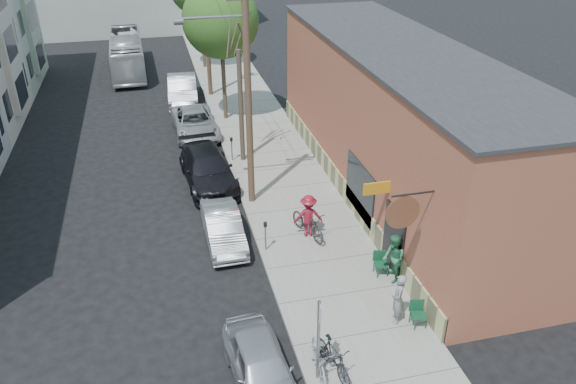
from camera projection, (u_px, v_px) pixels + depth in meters
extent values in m
plane|color=black|center=(212.00, 281.00, 20.12)|extent=(120.00, 120.00, 0.00)
cube|color=gray|center=(265.00, 146.00, 30.35)|extent=(4.50, 58.00, 0.15)
cube|color=brown|center=(397.00, 123.00, 24.71)|extent=(5.00, 20.00, 6.50)
cube|color=#2B2B2D|center=(404.00, 48.00, 23.13)|extent=(5.20, 20.20, 0.12)
cube|color=tan|center=(340.00, 184.00, 25.48)|extent=(0.10, 20.00, 1.10)
cube|color=black|center=(394.00, 241.00, 20.01)|extent=(0.10, 1.60, 2.60)
cube|color=black|center=(360.00, 189.00, 22.84)|extent=(0.08, 3.00, 2.20)
cylinder|color=brown|center=(402.00, 213.00, 16.69)|extent=(1.10, 0.06, 1.10)
cube|color=#C28316|center=(377.00, 188.00, 19.73)|extent=(1.00, 0.08, 0.45)
cube|color=beige|center=(1.00, 47.00, 31.34)|extent=(1.10, 3.20, 7.00)
cube|color=#9AA78D|center=(24.00, 19.00, 38.15)|extent=(1.10, 3.20, 7.00)
cube|color=slate|center=(318.00, 341.00, 15.29)|extent=(0.07, 0.07, 2.80)
cube|color=silver|center=(319.00, 312.00, 14.81)|extent=(0.02, 0.45, 0.60)
cylinder|color=slate|center=(266.00, 238.00, 21.30)|extent=(0.06, 0.06, 1.10)
cylinder|color=black|center=(265.00, 224.00, 21.01)|extent=(0.14, 0.14, 0.18)
cylinder|color=slate|center=(232.00, 150.00, 28.33)|extent=(0.06, 0.06, 1.10)
cylinder|color=black|center=(231.00, 139.00, 28.04)|extent=(0.14, 0.14, 0.18)
cylinder|color=#503A28|center=(248.00, 92.00, 22.56)|extent=(0.28, 0.28, 10.00)
cylinder|color=slate|center=(179.00, 22.00, 20.64)|extent=(0.35, 0.24, 0.24)
cylinder|color=#503A28|center=(206.00, 18.00, 35.26)|extent=(0.28, 0.28, 10.00)
cylinder|color=#44392C|center=(241.00, 107.00, 27.35)|extent=(0.24, 0.24, 5.62)
cylinder|color=#44392C|center=(223.00, 74.00, 32.52)|extent=(0.24, 0.24, 5.43)
sphere|color=#345C20|center=(220.00, 20.00, 31.06)|extent=(4.28, 4.28, 4.28)
cylinder|color=#44392C|center=(202.00, 29.00, 42.02)|extent=(0.24, 0.24, 5.66)
imported|color=gray|center=(398.00, 299.00, 17.64)|extent=(0.64, 0.76, 1.77)
imported|color=#2F754E|center=(393.00, 259.00, 19.50)|extent=(0.76, 0.94, 1.82)
imported|color=maroon|center=(308.00, 216.00, 22.06)|extent=(1.23, 0.81, 1.78)
imported|color=black|center=(308.00, 223.00, 22.22)|extent=(1.38, 2.28, 1.13)
imported|color=black|center=(333.00, 357.00, 15.89)|extent=(0.91, 1.92, 1.12)
imported|color=gray|center=(319.00, 357.00, 16.04)|extent=(0.77, 1.81, 0.93)
imported|color=#ABADB3|center=(261.00, 367.00, 15.62)|extent=(1.95, 4.11, 1.36)
imported|color=#B5BABD|center=(223.00, 228.00, 22.01)|extent=(1.44, 3.96, 1.30)
imported|color=black|center=(208.00, 169.00, 26.31)|extent=(2.57, 5.46, 1.54)
imported|color=#B7BCBF|center=(195.00, 123.00, 31.60)|extent=(2.54, 5.13, 1.40)
imported|color=#AAACB1|center=(183.00, 90.00, 36.24)|extent=(2.09, 5.25, 1.70)
imported|color=silver|center=(127.00, 54.00, 42.05)|extent=(2.51, 9.83, 2.72)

